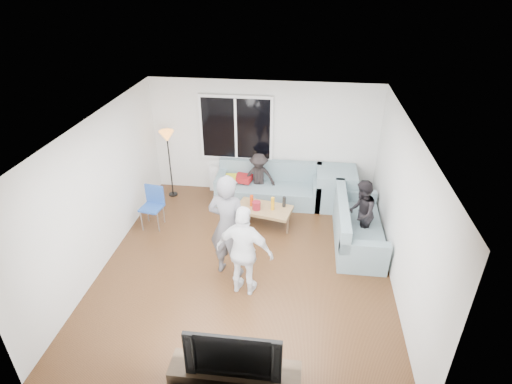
# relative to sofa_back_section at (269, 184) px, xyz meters

# --- Properties ---
(floor) EXTENTS (5.00, 5.50, 0.04)m
(floor) POSITION_rel_sofa_back_section_xyz_m (-0.17, -2.27, -0.45)
(floor) COLOR #56351C
(floor) RESTS_ON ground
(ceiling) EXTENTS (5.00, 5.50, 0.04)m
(ceiling) POSITION_rel_sofa_back_section_xyz_m (-0.17, -2.27, 2.20)
(ceiling) COLOR white
(ceiling) RESTS_ON ground
(wall_back) EXTENTS (5.00, 0.04, 2.60)m
(wall_back) POSITION_rel_sofa_back_section_xyz_m (-0.17, 0.50, 0.88)
(wall_back) COLOR silver
(wall_back) RESTS_ON ground
(wall_front) EXTENTS (5.00, 0.04, 2.60)m
(wall_front) POSITION_rel_sofa_back_section_xyz_m (-0.17, -5.04, 0.88)
(wall_front) COLOR silver
(wall_front) RESTS_ON ground
(wall_left) EXTENTS (0.04, 5.50, 2.60)m
(wall_left) POSITION_rel_sofa_back_section_xyz_m (-2.69, -2.27, 0.88)
(wall_left) COLOR silver
(wall_left) RESTS_ON ground
(wall_right) EXTENTS (0.04, 5.50, 2.60)m
(wall_right) POSITION_rel_sofa_back_section_xyz_m (2.35, -2.27, 0.88)
(wall_right) COLOR silver
(wall_right) RESTS_ON ground
(window_frame) EXTENTS (1.62, 0.06, 1.47)m
(window_frame) POSITION_rel_sofa_back_section_xyz_m (-0.77, 0.42, 1.12)
(window_frame) COLOR white
(window_frame) RESTS_ON wall_back
(window_glass) EXTENTS (1.50, 0.02, 1.35)m
(window_glass) POSITION_rel_sofa_back_section_xyz_m (-0.77, 0.38, 1.12)
(window_glass) COLOR black
(window_glass) RESTS_ON window_frame
(window_mullion) EXTENTS (0.05, 0.03, 1.35)m
(window_mullion) POSITION_rel_sofa_back_section_xyz_m (-0.77, 0.37, 1.12)
(window_mullion) COLOR white
(window_mullion) RESTS_ON window_frame
(radiator) EXTENTS (1.30, 0.12, 0.62)m
(radiator) POSITION_rel_sofa_back_section_xyz_m (-0.77, 0.38, -0.11)
(radiator) COLOR silver
(radiator) RESTS_ON floor
(potted_plant) EXTENTS (0.19, 0.16, 0.33)m
(potted_plant) POSITION_rel_sofa_back_section_xyz_m (-0.38, 0.35, 0.36)
(potted_plant) COLOR #245A24
(potted_plant) RESTS_ON radiator
(vase) EXTENTS (0.21, 0.21, 0.18)m
(vase) POSITION_rel_sofa_back_section_xyz_m (-0.87, 0.35, 0.28)
(vase) COLOR white
(vase) RESTS_ON radiator
(sofa_back_section) EXTENTS (2.30, 0.85, 0.85)m
(sofa_back_section) POSITION_rel_sofa_back_section_xyz_m (0.00, 0.00, 0.00)
(sofa_back_section) COLOR slate
(sofa_back_section) RESTS_ON floor
(sofa_right_section) EXTENTS (2.00, 0.85, 0.85)m
(sofa_right_section) POSITION_rel_sofa_back_section_xyz_m (1.85, -1.33, 0.00)
(sofa_right_section) COLOR slate
(sofa_right_section) RESTS_ON floor
(sofa_corner) EXTENTS (0.85, 0.85, 0.85)m
(sofa_corner) POSITION_rel_sofa_back_section_xyz_m (1.46, 0.00, 0.00)
(sofa_corner) COLOR slate
(sofa_corner) RESTS_ON floor
(cushion_yellow) EXTENTS (0.40, 0.34, 0.14)m
(cushion_yellow) POSITION_rel_sofa_back_section_xyz_m (-0.92, -0.02, 0.09)
(cushion_yellow) COLOR gold
(cushion_yellow) RESTS_ON sofa_back_section
(cushion_red) EXTENTS (0.41, 0.37, 0.13)m
(cushion_red) POSITION_rel_sofa_back_section_xyz_m (-0.57, 0.06, 0.09)
(cushion_red) COLOR maroon
(cushion_red) RESTS_ON sofa_back_section
(coffee_table) EXTENTS (1.20, 0.82, 0.40)m
(coffee_table) POSITION_rel_sofa_back_section_xyz_m (0.00, -0.97, -0.22)
(coffee_table) COLOR #9C7E4B
(coffee_table) RESTS_ON floor
(pitcher) EXTENTS (0.17, 0.17, 0.17)m
(pitcher) POSITION_rel_sofa_back_section_xyz_m (-0.14, -1.04, 0.06)
(pitcher) COLOR maroon
(pitcher) RESTS_ON coffee_table
(side_chair) EXTENTS (0.46, 0.46, 0.86)m
(side_chair) POSITION_rel_sofa_back_section_xyz_m (-2.22, -1.31, 0.01)
(side_chair) COLOR #224897
(side_chair) RESTS_ON floor
(floor_lamp) EXTENTS (0.32, 0.32, 1.56)m
(floor_lamp) POSITION_rel_sofa_back_section_xyz_m (-2.22, 0.01, 0.36)
(floor_lamp) COLOR orange
(floor_lamp) RESTS_ON floor
(player_left) EXTENTS (0.76, 0.58, 1.87)m
(player_left) POSITION_rel_sofa_back_section_xyz_m (-0.43, -2.50, 0.51)
(player_left) COLOR #515056
(player_left) RESTS_ON floor
(player_right) EXTENTS (0.99, 0.56, 1.59)m
(player_right) POSITION_rel_sofa_back_section_xyz_m (-0.09, -2.95, 0.37)
(player_right) COLOR silver
(player_right) RESTS_ON floor
(spectator_right) EXTENTS (0.61, 0.72, 1.31)m
(spectator_right) POSITION_rel_sofa_back_section_xyz_m (1.85, -1.36, 0.23)
(spectator_right) COLOR black
(spectator_right) RESTS_ON floor
(spectator_back) EXTENTS (0.76, 0.47, 1.13)m
(spectator_back) POSITION_rel_sofa_back_section_xyz_m (-0.22, 0.03, 0.14)
(spectator_back) COLOR black
(spectator_back) RESTS_ON floor
(tv_console) EXTENTS (1.60, 0.40, 0.44)m
(tv_console) POSITION_rel_sofa_back_section_xyz_m (0.06, -4.77, -0.20)
(tv_console) COLOR #332719
(tv_console) RESTS_ON floor
(television) EXTENTS (1.14, 0.15, 0.66)m
(television) POSITION_rel_sofa_back_section_xyz_m (0.06, -4.77, 0.34)
(television) COLOR black
(television) RESTS_ON tv_console
(bottle_a) EXTENTS (0.07, 0.07, 0.23)m
(bottle_a) POSITION_rel_sofa_back_section_xyz_m (-0.26, -0.91, 0.09)
(bottle_a) COLOR red
(bottle_a) RESTS_ON coffee_table
(bottle_e) EXTENTS (0.07, 0.07, 0.23)m
(bottle_e) POSITION_rel_sofa_back_section_xyz_m (0.40, -0.87, 0.09)
(bottle_e) COLOR black
(bottle_e) RESTS_ON coffee_table
(bottle_d) EXTENTS (0.07, 0.07, 0.28)m
(bottle_d) POSITION_rel_sofa_back_section_xyz_m (0.18, -1.01, 0.11)
(bottle_d) COLOR orange
(bottle_d) RESTS_ON coffee_table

